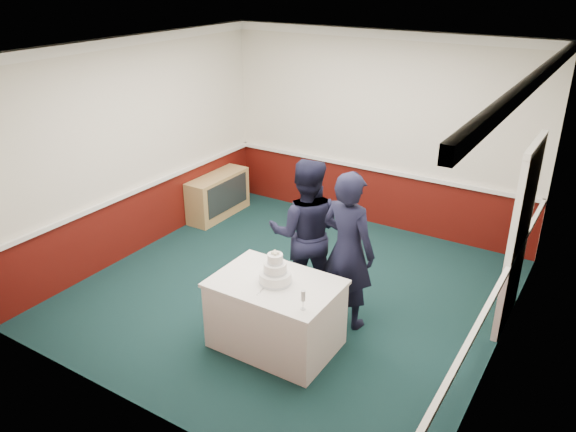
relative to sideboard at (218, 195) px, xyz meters
The scene contains 9 objects.
ground 2.70m from the sideboard, 31.75° to the right, with size 5.00×5.00×0.00m, color #11292A.
room_shell 2.97m from the sideboard, 18.73° to the right, with size 5.00×5.00×3.00m.
sideboard is the anchor object (origin of this frame).
cake_table 3.64m from the sideboard, 41.85° to the right, with size 1.32×0.92×0.79m.
wedding_cake 3.68m from the sideboard, 41.85° to the right, with size 0.35×0.35×0.36m.
cake_knife 3.78m from the sideboard, 44.43° to the right, with size 0.01×0.22×0.01m, color silver.
champagne_flute 4.24m from the sideboard, 40.14° to the right, with size 0.05×0.05×0.21m.
person_man 2.96m from the sideboard, 30.30° to the right, with size 0.89×0.70×1.84m, color black.
person_woman 3.58m from the sideboard, 27.19° to the right, with size 0.68×0.44×1.85m, color black.
Camera 1 is at (3.22, -5.24, 3.82)m, focal length 35.00 mm.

